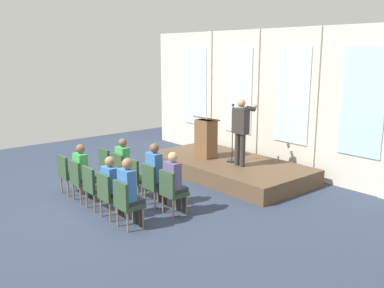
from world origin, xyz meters
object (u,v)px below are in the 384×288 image
at_px(chair_r1_c0, 68,172).
at_px(audience_r0_c3, 156,171).
at_px(chair_r0_c3, 153,182).
at_px(audience_r1_c1, 83,169).
at_px(speaker, 241,127).
at_px(chair_r1_c1, 80,178).
at_px(chair_r1_c4, 126,201).
at_px(audience_r0_c1, 125,162).
at_px(audience_r1_c4, 129,189).
at_px(audience_r0_c4, 175,180).
at_px(chair_r1_c3, 109,193).
at_px(chair_r0_c2, 137,176).
at_px(chair_r0_c1, 122,170).
at_px(chair_r1_c2, 94,185).
at_px(chair_r0_c0, 108,164).
at_px(lectern, 206,138).
at_px(mic_stand, 232,149).
at_px(audience_r1_c3, 112,184).
at_px(chair_r0_c4, 171,190).

bearing_deg(chair_r1_c0, audience_r0_c3, 30.63).
height_order(chair_r0_c3, audience_r0_c3, audience_r0_c3).
relative_size(audience_r0_c3, audience_r1_c1, 1.06).
xyz_separation_m(speaker, chair_r0_c3, (0.06, -2.76, -0.88)).
relative_size(chair_r1_c1, chair_r1_c4, 1.00).
bearing_deg(audience_r0_c1, audience_r1_c4, -28.97).
bearing_deg(chair_r0_c3, audience_r0_c4, 7.19).
bearing_deg(chair_r0_c3, audience_r0_c1, 176.34).
bearing_deg(chair_r1_c3, audience_r1_c1, 176.36).
distance_m(chair_r1_c0, chair_r1_c3, 1.94).
bearing_deg(chair_r0_c3, audience_r1_c1, -142.61).
distance_m(chair_r0_c2, chair_r1_c0, 1.68).
bearing_deg(audience_r0_c1, audience_r0_c4, -0.04).
bearing_deg(chair_r0_c1, chair_r1_c3, -39.62).
height_order(chair_r1_c0, chair_r1_c2, same).
height_order(chair_r0_c0, audience_r1_c4, audience_r1_c4).
height_order(chair_r0_c3, chair_r1_c4, same).
bearing_deg(lectern, chair_r1_c1, -90.12).
xyz_separation_m(mic_stand, chair_r0_c2, (-0.17, -2.90, -0.21)).
height_order(chair_r0_c1, audience_r0_c4, audience_r0_c4).
height_order(chair_r0_c2, chair_r1_c2, same).
bearing_deg(chair_r0_c2, chair_r0_c0, 180.00).
xyz_separation_m(audience_r0_c3, chair_r1_c3, (0.00, -1.15, -0.23)).
bearing_deg(lectern, audience_r0_c3, -63.70).
height_order(audience_r0_c1, chair_r1_c0, audience_r0_c1).
bearing_deg(audience_r1_c4, chair_r0_c1, 152.93).
bearing_deg(chair_r1_c2, audience_r0_c3, 60.62).
bearing_deg(chair_r1_c0, lectern, 80.10).
xyz_separation_m(chair_r1_c3, audience_r1_c3, (-0.00, 0.08, 0.18)).
relative_size(audience_r1_c3, audience_r1_c4, 0.94).
distance_m(audience_r0_c4, chair_r1_c0, 2.84).
bearing_deg(chair_r1_c3, chair_r1_c0, 180.00).
distance_m(chair_r0_c0, chair_r1_c0, 1.07).
xyz_separation_m(speaker, lectern, (-1.23, -0.08, -0.45)).
distance_m(mic_stand, audience_r0_c4, 3.03).
bearing_deg(audience_r1_c3, audience_r0_c3, 90.00).
bearing_deg(chair_r1_c2, speaker, 81.27).
height_order(lectern, chair_r1_c2, lectern).
bearing_deg(chair_r0_c4, mic_stand, 111.29).
distance_m(chair_r1_c2, chair_r1_c3, 0.65).
bearing_deg(chair_r1_c2, chair_r0_c0, 140.38).
height_order(audience_r0_c3, chair_r0_c4, audience_r0_c3).
distance_m(lectern, chair_r1_c3, 3.99).
bearing_deg(audience_r0_c4, audience_r0_c3, -179.68).
height_order(chair_r0_c3, chair_r1_c3, same).
bearing_deg(chair_r0_c3, chair_r0_c4, 0.00).
distance_m(speaker, chair_r1_c4, 3.99).
bearing_deg(audience_r1_c3, chair_r1_c3, -90.00).
height_order(audience_r1_c3, audience_r1_c4, audience_r1_c4).
relative_size(mic_stand, chair_r1_c4, 1.65).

